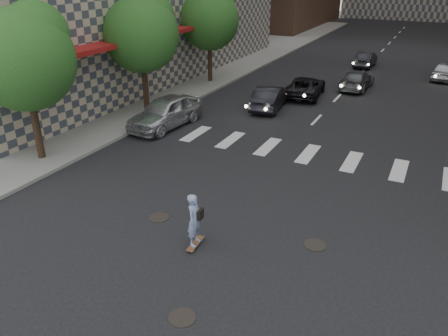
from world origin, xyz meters
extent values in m
plane|color=black|center=(0.00, 0.00, 0.00)|extent=(160.00, 160.00, 0.00)
cube|color=gray|center=(-14.50, 20.00, 0.07)|extent=(13.00, 80.00, 0.15)
cube|color=black|center=(-11.20, 10.00, 2.00)|extent=(0.30, 14.00, 4.00)
cube|color=maroon|center=(-10.40, 10.00, 4.10)|extent=(1.60, 14.00, 0.25)
cylinder|color=#382619|center=(-9.50, 3.00, 1.55)|extent=(0.32, 0.32, 2.80)
sphere|color=#1A4F1E|center=(-9.50, 3.00, 4.45)|extent=(4.20, 4.20, 4.20)
sphere|color=#1A4F1E|center=(-9.30, 3.60, 5.35)|extent=(2.80, 2.80, 2.80)
cylinder|color=#382619|center=(-9.50, 11.00, 1.55)|extent=(0.32, 0.32, 2.80)
sphere|color=#1A4F1E|center=(-9.50, 11.00, 4.45)|extent=(4.20, 4.20, 4.20)
sphere|color=#1A4F1E|center=(-9.30, 11.60, 5.35)|extent=(2.80, 2.80, 2.80)
cylinder|color=#382619|center=(-9.50, 19.00, 1.55)|extent=(0.32, 0.32, 2.80)
sphere|color=#1A4F1E|center=(-9.50, 19.00, 4.45)|extent=(4.20, 4.20, 4.20)
sphere|color=#1A4F1E|center=(-9.30, 19.60, 5.35)|extent=(2.80, 2.80, 2.80)
cylinder|color=black|center=(1.20, -2.50, 0.01)|extent=(0.70, 0.70, 0.02)
cylinder|color=black|center=(-2.00, 1.20, 0.01)|extent=(0.70, 0.70, 0.02)
cylinder|color=black|center=(3.30, 2.00, 0.01)|extent=(0.70, 0.70, 0.02)
cube|color=brown|center=(-0.03, 0.31, 0.09)|extent=(0.28, 0.92, 0.02)
cylinder|color=green|center=(-0.09, -0.02, 0.03)|extent=(0.03, 0.06, 0.06)
cylinder|color=green|center=(0.07, -0.01, 0.03)|extent=(0.03, 0.06, 0.06)
cylinder|color=green|center=(-0.14, 0.62, 0.03)|extent=(0.03, 0.06, 0.06)
cylinder|color=green|center=(0.02, 0.63, 0.03)|extent=(0.03, 0.06, 0.06)
imported|color=#8B9ECA|center=(-0.03, 0.31, 0.95)|extent=(0.45, 0.65, 1.70)
cube|color=black|center=(0.14, 0.37, 1.16)|extent=(0.12, 0.29, 0.32)
imported|color=silver|center=(-7.00, 9.27, 0.83)|extent=(2.36, 5.00, 1.65)
imported|color=black|center=(-3.18, 14.86, 0.70)|extent=(1.97, 4.37, 1.39)
imported|color=#54575B|center=(0.61, 22.00, 0.64)|extent=(1.92, 4.44, 1.27)
imported|color=black|center=(-2.06, 18.53, 0.64)|extent=(2.62, 4.82, 1.28)
imported|color=#AAADB2|center=(6.11, 27.83, 0.70)|extent=(2.16, 4.27, 1.39)
imported|color=black|center=(-0.19, 29.89, 0.64)|extent=(1.40, 3.88, 1.27)
camera|label=1|loc=(5.81, -9.42, 7.94)|focal=35.00mm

